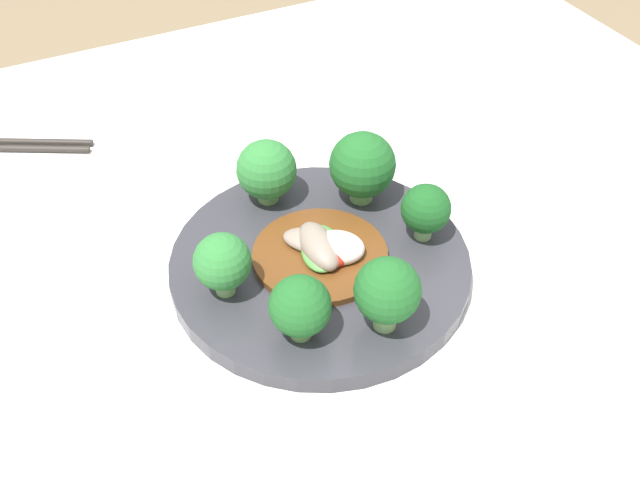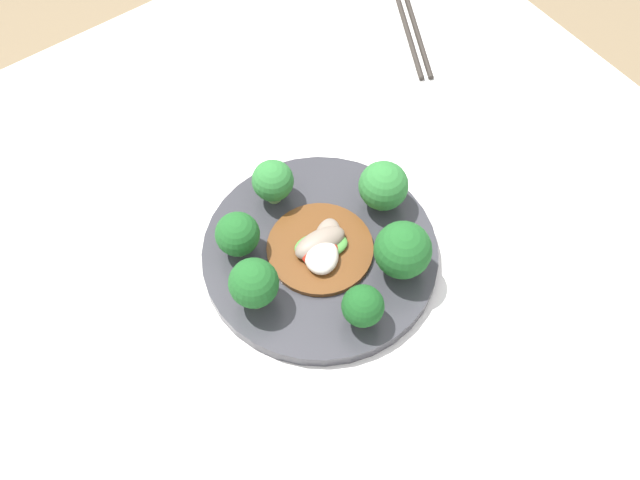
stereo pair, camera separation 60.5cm
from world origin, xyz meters
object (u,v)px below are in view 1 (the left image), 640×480
at_px(broccoli_east, 222,263).
at_px(broccoli_northeast, 300,307).
at_px(broccoli_north, 387,292).
at_px(stirfry_center, 323,250).
at_px(broccoli_west, 426,209).
at_px(broccoli_south, 267,170).
at_px(broccoli_southwest, 362,166).
at_px(plate, 320,265).

relative_size(broccoli_east, broccoli_northeast, 1.01).
bearing_deg(broccoli_north, stirfry_center, -84.43).
xyz_separation_m(broccoli_west, broccoli_south, (0.10, -0.10, 0.00)).
relative_size(broccoli_east, broccoli_south, 0.91).
bearing_deg(stirfry_center, broccoli_west, 170.87).
bearing_deg(broccoli_west, broccoli_south, -46.58).
bearing_deg(broccoli_west, broccoli_northeast, 20.79).
distance_m(broccoli_southwest, stirfry_center, 0.09).
relative_size(plate, broccoli_east, 4.54).
xyz_separation_m(plate, broccoli_northeast, (0.05, 0.07, 0.04)).
distance_m(broccoli_northeast, broccoli_south, 0.16).
bearing_deg(broccoli_north, broccoli_west, -137.47).
distance_m(broccoli_south, stirfry_center, 0.09).
height_order(broccoli_east, broccoli_northeast, same).
distance_m(plate, stirfry_center, 0.02).
xyz_separation_m(broccoli_southwest, stirfry_center, (0.06, 0.05, -0.03)).
relative_size(broccoli_southwest, stirfry_center, 0.60).
bearing_deg(broccoli_west, broccoli_east, -4.53).
bearing_deg(plate, broccoli_northeast, 53.95).
distance_m(broccoli_southwest, broccoli_west, 0.07).
relative_size(broccoli_south, stirfry_center, 0.54).
distance_m(broccoli_north, broccoli_south, 0.18).
height_order(plate, broccoli_north, broccoli_north).
bearing_deg(plate, stirfry_center, 162.35).
height_order(broccoli_west, stirfry_center, broccoli_west).
bearing_deg(stirfry_center, plate, -17.65).
height_order(broccoli_west, broccoli_south, broccoli_south).
relative_size(plate, stirfry_center, 2.22).
relative_size(broccoli_west, broccoli_south, 0.86).
relative_size(broccoli_northeast, broccoli_south, 0.91).
bearing_deg(broccoli_northeast, broccoli_west, -159.21).
bearing_deg(broccoli_southwest, stirfry_center, 39.69).
bearing_deg(broccoli_west, stirfry_center, -9.13).
bearing_deg(broccoli_northeast, broccoli_south, -104.71).
bearing_deg(broccoli_west, plate, -9.38).
bearing_deg(broccoli_south, stirfry_center, 96.85).
distance_m(plate, broccoli_east, 0.09).
relative_size(broccoli_northeast, stirfry_center, 0.49).
bearing_deg(broccoli_west, broccoli_southwest, -71.23).
distance_m(broccoli_north, broccoli_northeast, 0.06).
distance_m(broccoli_southwest, broccoli_south, 0.08).
height_order(broccoli_northeast, broccoli_south, broccoli_south).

